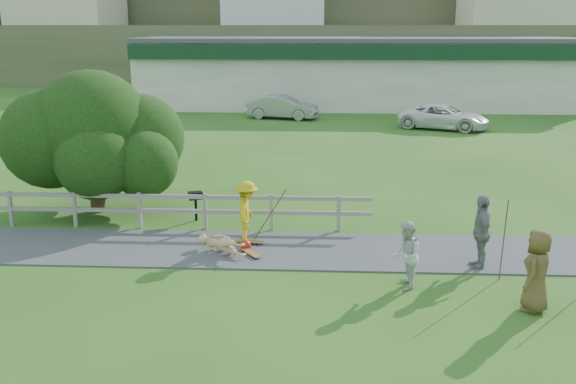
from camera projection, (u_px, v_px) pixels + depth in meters
name	position (u px, v px, depth m)	size (l,w,h in m)	color
ground	(261.00, 270.00, 16.10)	(260.00, 260.00, 0.00)	#275016
path	(267.00, 250.00, 17.54)	(34.00, 3.00, 0.04)	#3E3E41
fence	(119.00, 205.00, 19.34)	(15.05, 0.10, 1.10)	slate
strip_mall	(356.00, 71.00, 49.01)	(32.50, 10.75, 5.10)	beige
skater_rider	(247.00, 215.00, 17.77)	(1.12, 0.64, 1.73)	gold
skater_fallen	(222.00, 244.00, 17.16)	(1.57, 0.38, 0.57)	tan
spectator_a	(406.00, 255.00, 14.84)	(0.78, 0.61, 1.61)	beige
spectator_b	(481.00, 232.00, 16.04)	(1.12, 0.47, 1.91)	gray
spectator_c	(537.00, 271.00, 13.62)	(0.89, 0.58, 1.82)	brown
car_silver	(282.00, 107.00, 42.11)	(1.62, 4.64, 1.53)	#969A9D
car_white	(444.00, 117.00, 37.90)	(2.40, 5.21, 1.45)	white
tree	(95.00, 157.00, 20.80)	(6.05, 6.05, 3.66)	black
bbq	(196.00, 206.00, 20.12)	(0.43, 0.32, 0.92)	black
longboard_rider	(248.00, 243.00, 17.98)	(0.87, 0.21, 0.10)	brown
longboard_fallen	(251.00, 255.00, 17.08)	(0.82, 0.20, 0.09)	brown
helmet	(246.00, 245.00, 17.50)	(0.30, 0.30, 0.30)	#A41D0E
pole_rider	(270.00, 210.00, 18.12)	(0.03, 0.03, 1.80)	#513320
pole_spec_left	(504.00, 240.00, 15.27)	(0.03, 0.03, 2.01)	#513320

